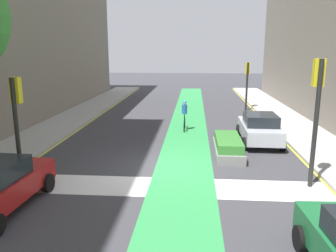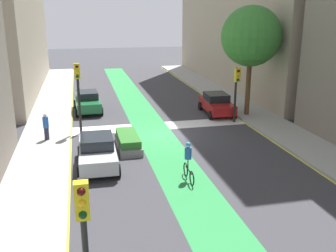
{
  "view_description": "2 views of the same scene",
  "coord_description": "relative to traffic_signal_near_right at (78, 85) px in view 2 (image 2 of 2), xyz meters",
  "views": [
    {
      "loc": [
        1.11,
        -13.34,
        4.81
      ],
      "look_at": [
        -0.06,
        1.65,
        1.43
      ],
      "focal_mm": 36.13,
      "sensor_mm": 36.0,
      "label": 1
    },
    {
      "loc": [
        5.2,
        23.05,
        7.68
      ],
      "look_at": [
        0.34,
        1.9,
        1.15
      ],
      "focal_mm": 41.46,
      "sensor_mm": 36.0,
      "label": 2
    }
  ],
  "objects": [
    {
      "name": "cyclist_in_lane",
      "position": [
        -4.8,
        8.36,
        -2.2
      ],
      "size": [
        0.32,
        1.73,
        1.86
      ],
      "color": "black",
      "rests_on": "ground_plane"
    },
    {
      "name": "traffic_signal_near_left",
      "position": [
        -10.68,
        -0.27,
        -0.45
      ],
      "size": [
        0.35,
        0.52,
        3.87
      ],
      "color": "black",
      "rests_on": "ground_plane"
    },
    {
      "name": "curb_stripe_right",
      "position": [
        0.67,
        1.41,
        -3.17
      ],
      "size": [
        0.16,
        60.0,
        0.01
      ],
      "primitive_type": "cube",
      "color": "yellow",
      "rests_on": "ground_plane"
    },
    {
      "name": "car_silver_right_far",
      "position": [
        -0.76,
        5.73,
        -2.37
      ],
      "size": [
        2.08,
        4.23,
        1.57
      ],
      "color": "#B2B7BF",
      "rests_on": "ground_plane"
    },
    {
      "name": "car_green_right_near",
      "position": [
        -0.61,
        -5.74,
        -2.37
      ],
      "size": [
        2.17,
        4.27,
        1.57
      ],
      "color": "#196033",
      "rests_on": "ground_plane"
    },
    {
      "name": "sidewalk_left",
      "position": [
        -12.83,
        1.41,
        -3.1
      ],
      "size": [
        3.0,
        60.0,
        0.15
      ],
      "primitive_type": "cube",
      "color": "#9E9E99",
      "rests_on": "ground_plane"
    },
    {
      "name": "traffic_signal_far_right",
      "position": [
        0.0,
        15.94,
        -0.46
      ],
      "size": [
        0.35,
        0.52,
        3.86
      ],
      "color": "black",
      "rests_on": "ground_plane"
    },
    {
      "name": "street_tree_near",
      "position": [
        -12.2,
        -1.68,
        2.68
      ],
      "size": [
        4.3,
        4.3,
        7.88
      ],
      "color": "brown",
      "rests_on": "sidewalk_left"
    },
    {
      "name": "car_red_left_near",
      "position": [
        -10.21,
        -2.78,
        -2.37
      ],
      "size": [
        2.19,
        4.28,
        1.57
      ],
      "color": "#A51919",
      "rests_on": "ground_plane"
    },
    {
      "name": "traffic_signal_near_right",
      "position": [
        0.0,
        0.0,
        0.0
      ],
      "size": [
        0.35,
        0.52,
        4.54
      ],
      "color": "black",
      "rests_on": "ground_plane"
    },
    {
      "name": "bike_lane_paint",
      "position": [
        -4.61,
        1.41,
        -3.17
      ],
      "size": [
        2.4,
        60.0,
        0.01
      ],
      "primitive_type": "cube",
      "color": "#2D8C47",
      "rests_on": "ground_plane"
    },
    {
      "name": "ground_plane",
      "position": [
        -5.33,
        1.41,
        -3.17
      ],
      "size": [
        120.0,
        120.0,
        0.0
      ],
      "primitive_type": "plane",
      "color": "#38383D"
    },
    {
      "name": "sidewalk_right",
      "position": [
        2.17,
        1.41,
        -3.1
      ],
      "size": [
        3.0,
        60.0,
        0.15
      ],
      "primitive_type": "cube",
      "color": "#9E9E99",
      "rests_on": "ground_plane"
    },
    {
      "name": "crosswalk_band",
      "position": [
        -5.33,
        -0.59,
        -3.17
      ],
      "size": [
        12.0,
        1.8,
        0.01
      ],
      "primitive_type": "cube",
      "color": "silver",
      "rests_on": "ground_plane"
    },
    {
      "name": "pedestrian_sidewalk_right_a",
      "position": [
        2.03,
        1.17,
        -2.2
      ],
      "size": [
        0.34,
        0.34,
        1.63
      ],
      "color": "#262638",
      "rests_on": "sidewalk_right"
    },
    {
      "name": "median_planter",
      "position": [
        -2.61,
        3.42,
        -2.77
      ],
      "size": [
        1.24,
        3.33,
        0.85
      ],
      "color": "slate",
      "rests_on": "ground_plane"
    },
    {
      "name": "curb_stripe_left",
      "position": [
        -11.33,
        1.41,
        -3.17
      ],
      "size": [
        0.16,
        60.0,
        0.01
      ],
      "primitive_type": "cube",
      "color": "yellow",
      "rests_on": "ground_plane"
    }
  ]
}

